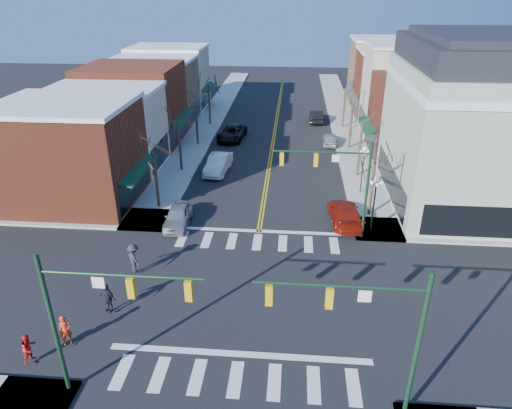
% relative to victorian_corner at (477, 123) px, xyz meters
% --- Properties ---
extents(ground, '(160.00, 160.00, 0.00)m').
position_rel_victorian_corner_xyz_m(ground, '(-16.50, -14.50, -6.66)').
color(ground, black).
rests_on(ground, ground).
extents(sidewalk_left, '(3.50, 70.00, 0.15)m').
position_rel_victorian_corner_xyz_m(sidewalk_left, '(-25.25, 5.50, -6.58)').
color(sidewalk_left, '#9E9B93').
rests_on(sidewalk_left, ground).
extents(sidewalk_right, '(3.50, 70.00, 0.15)m').
position_rel_victorian_corner_xyz_m(sidewalk_right, '(-7.75, 5.50, -6.58)').
color(sidewalk_right, '#9E9B93').
rests_on(sidewalk_right, ground).
extents(bldg_left_brick_a, '(10.00, 8.50, 8.00)m').
position_rel_victorian_corner_xyz_m(bldg_left_brick_a, '(-32.00, -2.75, -2.66)').
color(bldg_left_brick_a, maroon).
rests_on(bldg_left_brick_a, ground).
extents(bldg_left_stucco_a, '(10.00, 7.00, 7.50)m').
position_rel_victorian_corner_xyz_m(bldg_left_stucco_a, '(-32.00, 5.00, -2.91)').
color(bldg_left_stucco_a, '#BFB79D').
rests_on(bldg_left_stucco_a, ground).
extents(bldg_left_brick_b, '(10.00, 9.00, 8.50)m').
position_rel_victorian_corner_xyz_m(bldg_left_brick_b, '(-32.00, 13.00, -2.41)').
color(bldg_left_brick_b, maroon).
rests_on(bldg_left_brick_b, ground).
extents(bldg_left_tan, '(10.00, 7.50, 7.80)m').
position_rel_victorian_corner_xyz_m(bldg_left_tan, '(-32.00, 21.25, -2.76)').
color(bldg_left_tan, '#947451').
rests_on(bldg_left_tan, ground).
extents(bldg_left_stucco_b, '(10.00, 8.00, 8.20)m').
position_rel_victorian_corner_xyz_m(bldg_left_stucco_b, '(-32.00, 29.00, -2.56)').
color(bldg_left_stucco_b, '#BFB79D').
rests_on(bldg_left_stucco_b, ground).
extents(bldg_right_brick_a, '(10.00, 8.50, 8.00)m').
position_rel_victorian_corner_xyz_m(bldg_right_brick_a, '(-1.00, 11.25, -2.66)').
color(bldg_right_brick_a, maroon).
rests_on(bldg_right_brick_a, ground).
extents(bldg_right_stucco, '(10.00, 7.00, 10.00)m').
position_rel_victorian_corner_xyz_m(bldg_right_stucco, '(-1.00, 19.00, -1.66)').
color(bldg_right_stucco, '#BFB79D').
rests_on(bldg_right_stucco, ground).
extents(bldg_right_brick_b, '(10.00, 8.00, 8.50)m').
position_rel_victorian_corner_xyz_m(bldg_right_brick_b, '(-1.00, 26.50, -2.41)').
color(bldg_right_brick_b, maroon).
rests_on(bldg_right_brick_b, ground).
extents(bldg_right_tan, '(10.00, 8.00, 9.00)m').
position_rel_victorian_corner_xyz_m(bldg_right_tan, '(-1.00, 34.50, -2.16)').
color(bldg_right_tan, '#947451').
rests_on(bldg_right_tan, ground).
extents(victorian_corner, '(12.25, 14.25, 13.30)m').
position_rel_victorian_corner_xyz_m(victorian_corner, '(0.00, 0.00, 0.00)').
color(victorian_corner, '#9EAE96').
rests_on(victorian_corner, ground).
extents(traffic_mast_near_left, '(6.60, 0.28, 7.20)m').
position_rel_victorian_corner_xyz_m(traffic_mast_near_left, '(-22.05, -21.90, -1.95)').
color(traffic_mast_near_left, '#14331E').
rests_on(traffic_mast_near_left, ground).
extents(traffic_mast_near_right, '(6.60, 0.28, 7.20)m').
position_rel_victorian_corner_xyz_m(traffic_mast_near_right, '(-10.95, -21.90, -1.95)').
color(traffic_mast_near_right, '#14331E').
rests_on(traffic_mast_near_right, ground).
extents(traffic_mast_far_right, '(6.60, 0.28, 7.20)m').
position_rel_victorian_corner_xyz_m(traffic_mast_far_right, '(-10.95, -7.10, -1.95)').
color(traffic_mast_far_right, '#14331E').
rests_on(traffic_mast_far_right, ground).
extents(lamppost_corner, '(0.36, 0.36, 4.33)m').
position_rel_victorian_corner_xyz_m(lamppost_corner, '(-8.30, -6.00, -3.70)').
color(lamppost_corner, '#14331E').
rests_on(lamppost_corner, ground).
extents(lamppost_midblock, '(0.36, 0.36, 4.33)m').
position_rel_victorian_corner_xyz_m(lamppost_midblock, '(-8.30, 0.50, -3.70)').
color(lamppost_midblock, '#14331E').
rests_on(lamppost_midblock, ground).
extents(tree_left_a, '(0.24, 0.24, 4.76)m').
position_rel_victorian_corner_xyz_m(tree_left_a, '(-24.90, -3.50, -4.28)').
color(tree_left_a, '#382B21').
rests_on(tree_left_a, ground).
extents(tree_left_b, '(0.24, 0.24, 5.04)m').
position_rel_victorian_corner_xyz_m(tree_left_b, '(-24.90, 4.50, -4.14)').
color(tree_left_b, '#382B21').
rests_on(tree_left_b, ground).
extents(tree_left_c, '(0.24, 0.24, 4.55)m').
position_rel_victorian_corner_xyz_m(tree_left_c, '(-24.90, 12.50, -4.38)').
color(tree_left_c, '#382B21').
rests_on(tree_left_c, ground).
extents(tree_left_d, '(0.24, 0.24, 4.90)m').
position_rel_victorian_corner_xyz_m(tree_left_d, '(-24.90, 20.50, -4.21)').
color(tree_left_d, '#382B21').
rests_on(tree_left_d, ground).
extents(tree_right_a, '(0.24, 0.24, 4.62)m').
position_rel_victorian_corner_xyz_m(tree_right_a, '(-8.10, -3.50, -4.35)').
color(tree_right_a, '#382B21').
rests_on(tree_right_a, ground).
extents(tree_right_b, '(0.24, 0.24, 5.18)m').
position_rel_victorian_corner_xyz_m(tree_right_b, '(-8.10, 4.50, -4.07)').
color(tree_right_b, '#382B21').
rests_on(tree_right_b, ground).
extents(tree_right_c, '(0.24, 0.24, 4.83)m').
position_rel_victorian_corner_xyz_m(tree_right_c, '(-8.10, 12.50, -4.24)').
color(tree_right_c, '#382B21').
rests_on(tree_right_c, ground).
extents(tree_right_d, '(0.24, 0.24, 4.97)m').
position_rel_victorian_corner_xyz_m(tree_right_d, '(-8.10, 20.50, -4.17)').
color(tree_right_d, '#382B21').
rests_on(tree_right_d, ground).
extents(car_left_near, '(1.95, 4.45, 1.49)m').
position_rel_victorian_corner_xyz_m(car_left_near, '(-22.64, -6.23, -5.91)').
color(car_left_near, '#ABABAF').
rests_on(car_left_near, ground).
extents(car_left_mid, '(2.23, 5.23, 1.68)m').
position_rel_victorian_corner_xyz_m(car_left_mid, '(-21.30, 4.53, -5.82)').
color(car_left_mid, silver).
rests_on(car_left_mid, ground).
extents(car_left_far, '(3.24, 5.93, 1.58)m').
position_rel_victorian_corner_xyz_m(car_left_far, '(-21.30, 14.69, -5.87)').
color(car_left_far, black).
rests_on(car_left_far, ground).
extents(car_right_near, '(2.57, 5.44, 1.53)m').
position_rel_victorian_corner_xyz_m(car_right_near, '(-10.10, -4.84, -5.89)').
color(car_right_near, '#9A1B0E').
rests_on(car_right_near, ground).
extents(car_right_mid, '(1.76, 4.01, 1.34)m').
position_rel_victorian_corner_xyz_m(car_right_mid, '(-10.10, 13.67, -5.99)').
color(car_right_mid, silver).
rests_on(car_right_mid, ground).
extents(car_right_far, '(1.63, 4.65, 1.53)m').
position_rel_victorian_corner_xyz_m(car_right_far, '(-11.33, 22.89, -5.89)').
color(car_right_far, black).
rests_on(car_right_far, ground).
extents(pedestrian_red_a, '(0.72, 0.66, 1.65)m').
position_rel_victorian_corner_xyz_m(pedestrian_red_a, '(-25.18, -19.22, -5.68)').
color(pedestrian_red_a, red).
rests_on(pedestrian_red_a, sidewalk_left).
extents(pedestrian_red_b, '(0.82, 0.92, 1.58)m').
position_rel_victorian_corner_xyz_m(pedestrian_red_b, '(-26.36, -20.51, -5.72)').
color(pedestrian_red_b, red).
rests_on(pedestrian_red_b, sidewalk_left).
extents(pedestrian_dark_a, '(1.11, 0.76, 1.75)m').
position_rel_victorian_corner_xyz_m(pedestrian_dark_a, '(-24.04, -16.59, -5.63)').
color(pedestrian_dark_a, black).
rests_on(pedestrian_dark_a, sidewalk_left).
extents(pedestrian_dark_b, '(1.41, 1.40, 1.96)m').
position_rel_victorian_corner_xyz_m(pedestrian_dark_b, '(-23.80, -12.77, -5.53)').
color(pedestrian_dark_b, '#212229').
rests_on(pedestrian_dark_b, sidewalk_left).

